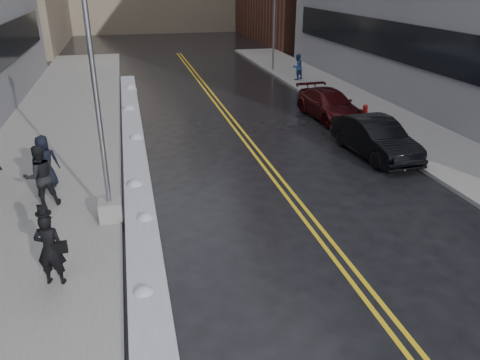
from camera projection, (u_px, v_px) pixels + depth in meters
ground at (235, 244)px, 12.84m from camera, size 160.00×160.00×0.00m
sidewalk_west at (56, 142)px, 20.49m from camera, size 5.50×50.00×0.15m
sidewalk_east at (382, 119)px, 23.85m from camera, size 4.00×50.00×0.15m
lane_line_left at (236, 131)px, 22.25m from camera, size 0.12×50.00×0.01m
lane_line_right at (242, 130)px, 22.31m from camera, size 0.12×50.00×0.01m
snow_ridge at (134, 149)px, 19.37m from camera, size 0.90×30.00×0.34m
lamppost at (102, 143)px, 12.90m from camera, size 0.65×0.65×7.62m
fire_hydrant at (365, 111)px, 23.45m from camera, size 0.26×0.26×0.73m
traffic_signal at (274, 25)px, 34.67m from camera, size 0.16×0.20×6.00m
pedestrian_fedora at (50, 249)px, 10.65m from camera, size 0.74×0.57×1.81m
pedestrian_b at (40, 176)px, 14.30m from camera, size 1.16×1.03×1.99m
pedestrian_c at (45, 162)px, 15.68m from camera, size 0.90×0.60×1.80m
pedestrian_east at (297, 67)px, 32.15m from camera, size 1.06×0.99×1.75m
car_black at (375, 138)px, 18.87m from camera, size 1.92×4.77×1.54m
car_maroon at (329, 104)px, 23.99m from camera, size 2.28×5.01×1.42m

